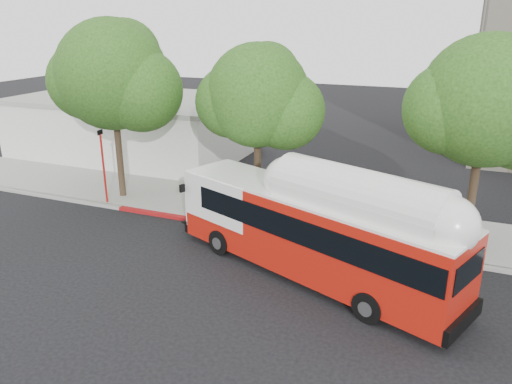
% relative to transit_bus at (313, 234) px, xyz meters
% --- Properties ---
extents(ground, '(120.00, 120.00, 0.00)m').
position_rel_transit_bus_xyz_m(ground, '(-3.39, -0.75, -1.79)').
color(ground, black).
rests_on(ground, ground).
extents(sidewalk, '(60.00, 5.00, 0.15)m').
position_rel_transit_bus_xyz_m(sidewalk, '(-3.39, 5.75, -1.72)').
color(sidewalk, gray).
rests_on(sidewalk, ground).
extents(curb_strip, '(60.00, 0.30, 0.15)m').
position_rel_transit_bus_xyz_m(curb_strip, '(-3.39, 3.15, -1.72)').
color(curb_strip, gray).
rests_on(curb_strip, ground).
extents(red_curb_segment, '(10.00, 0.32, 0.16)m').
position_rel_transit_bus_xyz_m(red_curb_segment, '(-6.39, 3.15, -1.71)').
color(red_curb_segment, maroon).
rests_on(red_curb_segment, ground).
extents(street_tree_left, '(6.67, 5.80, 9.74)m').
position_rel_transit_bus_xyz_m(street_tree_left, '(-11.92, 4.81, 4.81)').
color(street_tree_left, '#2D2116').
rests_on(street_tree_left, ground).
extents(street_tree_mid, '(5.75, 5.00, 8.62)m').
position_rel_transit_bus_xyz_m(street_tree_mid, '(-3.98, 5.31, 4.11)').
color(street_tree_mid, '#2D2116').
rests_on(street_tree_mid, ground).
extents(street_tree_right, '(6.21, 5.40, 9.18)m').
position_rel_transit_bus_xyz_m(street_tree_right, '(6.05, 5.11, 4.46)').
color(street_tree_right, '#2D2116').
rests_on(street_tree_right, ground).
extents(low_commercial_bldg, '(16.20, 10.20, 4.25)m').
position_rel_transit_bus_xyz_m(low_commercial_bldg, '(-17.39, 13.25, 0.36)').
color(low_commercial_bldg, silver).
rests_on(low_commercial_bldg, ground).
extents(transit_bus, '(12.87, 6.92, 3.83)m').
position_rel_transit_bus_xyz_m(transit_bus, '(0.00, 0.00, 0.00)').
color(transit_bus, '#B3170C').
rests_on(transit_bus, ground).
extents(signal_pole, '(0.12, 0.39, 4.14)m').
position_rel_transit_bus_xyz_m(signal_pole, '(-12.51, 3.50, 0.33)').
color(signal_pole, red).
rests_on(signal_pole, ground).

